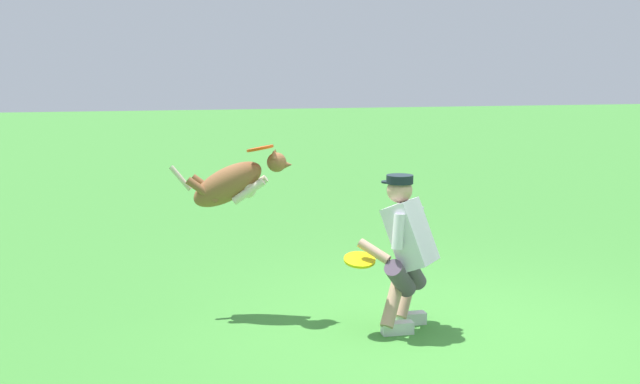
% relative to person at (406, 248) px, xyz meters
% --- Properties ---
extents(ground_plane, '(60.00, 60.00, 0.00)m').
position_rel_person_xyz_m(ground_plane, '(-0.26, 0.23, -0.70)').
color(ground_plane, '#3E8534').
extents(person, '(0.71, 0.59, 1.29)m').
position_rel_person_xyz_m(person, '(0.00, 0.00, 0.00)').
color(person, silver).
rests_on(person, ground_plane).
extents(dog, '(1.06, 0.49, 0.59)m').
position_rel_person_xyz_m(dog, '(1.33, -0.78, 0.46)').
color(dog, brown).
extents(frisbee_flying, '(0.26, 0.27, 0.09)m').
position_rel_person_xyz_m(frisbee_flying, '(1.10, -0.66, 0.77)').
color(frisbee_flying, '#EB4C0E').
extents(frisbee_held, '(0.33, 0.32, 0.11)m').
position_rel_person_xyz_m(frisbee_held, '(0.39, -0.02, -0.09)').
color(frisbee_held, yellow).
rests_on(frisbee_held, person).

